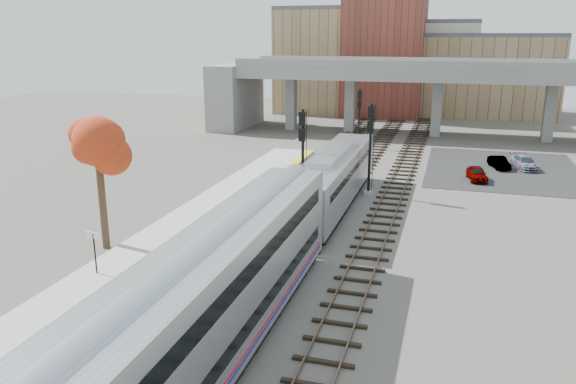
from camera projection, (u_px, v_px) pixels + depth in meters
The scene contains 17 objects.
ground at pixel (272, 264), 31.62m from camera, with size 160.00×160.00×0.00m, color #47423D.
platform at pixel (157, 248), 33.56m from camera, with size 4.50×60.00×0.35m, color #9E9E99.
yellow_strip at pixel (186, 248), 32.99m from camera, with size 0.70×60.00×0.01m, color yellow.
tracks at pixel (335, 202), 42.87m from camera, with size 10.70×95.00×0.25m.
overpass at pixel (421, 89), 70.19m from camera, with size 54.00×12.00×9.50m.
buildings_far at pixel (407, 63), 90.53m from camera, with size 43.00×21.00×20.60m.
parking_lot at pixel (502, 169), 53.60m from camera, with size 14.00×18.00×0.04m, color black.
locomotive at pixel (334, 178), 41.36m from camera, with size 3.02×19.05×4.10m.
coach at pixel (203, 311), 20.37m from camera, with size 3.03×25.00×5.00m.
signal_mast_near at pixel (302, 160), 40.55m from camera, with size 0.60×0.64×7.36m.
signal_mast_mid at pixel (370, 150), 44.25m from camera, with size 0.60×0.64×7.31m.
signal_mast_far at pixel (359, 120), 63.23m from camera, with size 0.60×0.64×6.55m.
station_sign at pixel (94, 244), 29.14m from camera, with size 0.90×0.12×2.27m.
tree at pixel (97, 147), 32.32m from camera, with size 3.60×3.60×8.38m.
car_a at pixel (477, 173), 49.35m from camera, with size 1.44×3.57×1.22m, color #99999E.
car_b at pixel (499, 163), 53.74m from camera, with size 1.19×3.42×1.13m, color #99999E.
car_c at pixel (525, 162), 53.61m from camera, with size 1.68×4.13×1.20m, color #99999E.
Camera 1 is at (9.19, -27.85, 12.51)m, focal length 35.00 mm.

